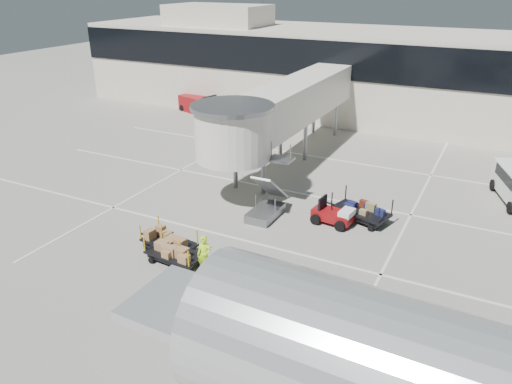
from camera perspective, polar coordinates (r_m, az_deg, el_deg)
ground at (r=24.14m, az=-1.17°, el=-8.23°), size 140.00×140.00×0.00m
lane_markings at (r=31.94m, az=5.66°, el=-0.00°), size 40.00×30.00×0.02m
terminal at (r=49.80m, az=15.24°, el=12.80°), size 64.00×12.11×15.20m
jet_bridge at (r=34.33m, az=2.59°, el=9.32°), size 5.70×20.40×6.03m
baggage_tug at (r=27.90m, az=8.86°, el=-2.62°), size 2.35×1.65×1.47m
suitcase_cart at (r=28.51m, az=12.05°, el=-2.29°), size 3.93×2.36×1.51m
box_cart_near at (r=24.26m, az=-9.39°, el=-6.95°), size 3.47×1.60×1.34m
box_cart_far at (r=25.23m, az=-9.97°, el=-5.74°), size 3.51×1.80×1.35m
ground_worker at (r=23.08m, az=-5.93°, el=-7.18°), size 0.75×0.54×1.92m
belt_loader at (r=51.11m, az=-6.76°, el=9.89°), size 4.54×2.85×2.05m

